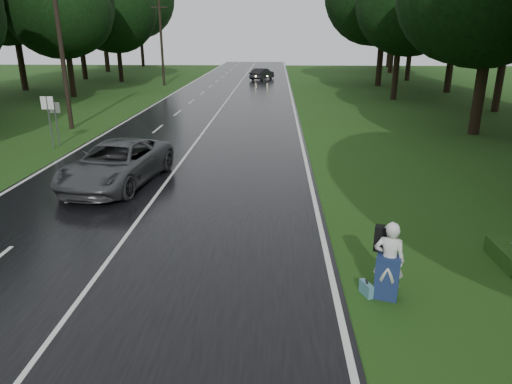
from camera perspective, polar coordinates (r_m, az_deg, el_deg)
The scene contains 16 objects.
ground at distance 10.87m, azimuth -22.41°, elevation -14.29°, with size 160.00×160.00×0.00m, color #204514.
road at distance 29.04m, azimuth -6.28°, elevation 7.71°, with size 12.00×140.00×0.04m, color black.
lane_center at distance 29.03m, azimuth -6.28°, elevation 7.75°, with size 0.12×140.00×0.01m, color silver.
grey_car at distance 18.88m, azimuth -16.88°, elevation 3.40°, with size 2.75×5.96×1.66m, color #424346.
far_car at distance 60.40m, azimuth 0.76°, elevation 14.43°, with size 1.50×4.31×1.42m, color black.
hitchhiker at distance 10.78m, azimuth 16.06°, elevation -8.47°, with size 0.79×0.75×1.87m.
suitcase at distance 11.09m, azimuth 13.50°, elevation -11.59°, with size 0.13×0.44×0.31m, color teal.
utility_pole_mid at distance 31.51m, azimuth -21.86°, elevation 7.32°, with size 1.80×0.28×10.13m, color black, non-canonical shape.
utility_pole_far at distance 55.16m, azimuth -11.31°, elevation 12.84°, with size 1.80×0.28×9.27m, color black, non-canonical shape.
road_sign_a at distance 26.31m, azimuth -23.78°, elevation 4.95°, with size 0.65×0.10×2.69m, color white, non-canonical shape.
road_sign_b at distance 26.92m, azimuth -23.14°, elevation 5.33°, with size 0.55×0.10×2.30m, color white, non-canonical shape.
tree_left_e at distance 47.57m, azimuth -21.64°, elevation 10.93°, with size 8.86×8.86×13.85m, color black, non-canonical shape.
tree_left_f at distance 60.74m, azimuth -16.31°, elevation 13.01°, with size 8.78×8.78×13.72m, color black, non-canonical shape.
tree_right_d at distance 30.59m, azimuth 25.30°, elevation 6.53°, with size 9.36×9.36×14.63m, color black, non-canonical shape.
tree_right_e at distance 44.27m, azimuth 16.64°, elevation 10.94°, with size 9.40×9.40×14.69m, color black, non-canonical shape.
tree_right_f at distance 55.54m, azimuth 14.86°, elevation 12.62°, with size 10.84×10.84×16.94m, color black, non-canonical shape.
Camera 1 is at (4.37, -8.13, 5.73)m, focal length 32.26 mm.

